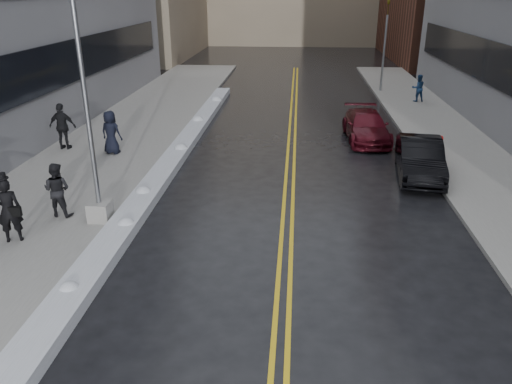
% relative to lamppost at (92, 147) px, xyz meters
% --- Properties ---
extents(ground, '(160.00, 160.00, 0.00)m').
position_rel_lamppost_xyz_m(ground, '(3.30, -2.00, -2.53)').
color(ground, black).
rests_on(ground, ground).
extents(sidewalk_west, '(5.50, 50.00, 0.15)m').
position_rel_lamppost_xyz_m(sidewalk_west, '(-2.45, 8.00, -2.46)').
color(sidewalk_west, gray).
rests_on(sidewalk_west, ground).
extents(sidewalk_east, '(4.00, 50.00, 0.15)m').
position_rel_lamppost_xyz_m(sidewalk_east, '(13.30, 8.00, -2.46)').
color(sidewalk_east, gray).
rests_on(sidewalk_east, ground).
extents(lane_line_left, '(0.12, 50.00, 0.01)m').
position_rel_lamppost_xyz_m(lane_line_left, '(5.65, 8.00, -2.53)').
color(lane_line_left, gold).
rests_on(lane_line_left, ground).
extents(lane_line_right, '(0.12, 50.00, 0.01)m').
position_rel_lamppost_xyz_m(lane_line_right, '(5.95, 8.00, -2.53)').
color(lane_line_right, gold).
rests_on(lane_line_right, ground).
extents(snow_ridge, '(0.90, 30.00, 0.34)m').
position_rel_lamppost_xyz_m(snow_ridge, '(0.85, 6.00, -2.36)').
color(snow_ridge, silver).
rests_on(snow_ridge, ground).
extents(lamppost, '(0.65, 0.65, 7.62)m').
position_rel_lamppost_xyz_m(lamppost, '(0.00, 0.00, 0.00)').
color(lamppost, gray).
rests_on(lamppost, sidewalk_west).
extents(fire_hydrant, '(0.26, 0.26, 0.73)m').
position_rel_lamppost_xyz_m(fire_hydrant, '(12.30, 8.00, -1.98)').
color(fire_hydrant, maroon).
rests_on(fire_hydrant, sidewalk_east).
extents(traffic_signal, '(0.16, 0.20, 6.00)m').
position_rel_lamppost_xyz_m(traffic_signal, '(11.80, 22.00, 0.87)').
color(traffic_signal, gray).
rests_on(traffic_signal, sidewalk_east).
extents(pedestrian_fedora, '(0.81, 0.68, 1.90)m').
position_rel_lamppost_xyz_m(pedestrian_fedora, '(-1.98, -1.53, -1.44)').
color(pedestrian_fedora, black).
rests_on(pedestrian_fedora, sidewalk_west).
extents(pedestrian_b, '(0.90, 0.73, 1.75)m').
position_rel_lamppost_xyz_m(pedestrian_b, '(-1.41, 0.24, -1.51)').
color(pedestrian_b, black).
rests_on(pedestrian_b, sidewalk_west).
extents(pedestrian_c, '(1.03, 0.79, 1.88)m').
position_rel_lamppost_xyz_m(pedestrian_c, '(-1.96, 6.60, -1.44)').
color(pedestrian_c, black).
rests_on(pedestrian_c, sidewalk_west).
extents(pedestrian_d, '(1.22, 0.54, 2.05)m').
position_rel_lamppost_xyz_m(pedestrian_d, '(-4.30, 7.06, -1.36)').
color(pedestrian_d, black).
rests_on(pedestrian_d, sidewalk_west).
extents(pedestrian_east, '(0.90, 0.75, 1.67)m').
position_rel_lamppost_xyz_m(pedestrian_east, '(13.57, 18.55, -1.55)').
color(pedestrian_east, navy).
rests_on(pedestrian_east, sidewalk_east).
extents(car_black, '(2.08, 4.67, 1.49)m').
position_rel_lamppost_xyz_m(car_black, '(10.80, 5.17, -1.79)').
color(car_black, black).
rests_on(car_black, ground).
extents(car_maroon, '(2.09, 4.76, 1.36)m').
position_rel_lamppost_xyz_m(car_maroon, '(9.35, 10.08, -1.85)').
color(car_maroon, '#430A13').
rests_on(car_maroon, ground).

